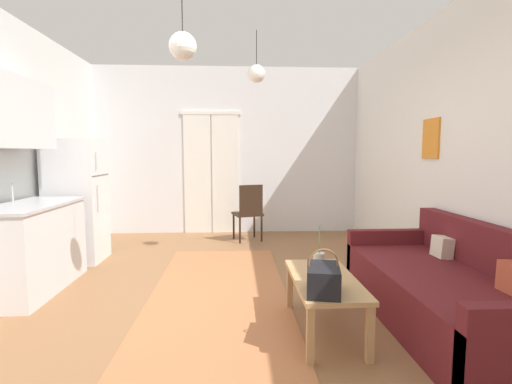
{
  "coord_description": "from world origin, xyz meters",
  "views": [
    {
      "loc": [
        0.13,
        -3.11,
        1.38
      ],
      "look_at": [
        0.38,
        1.37,
        0.93
      ],
      "focal_mm": 26.05,
      "sensor_mm": 36.0,
      "label": 1
    }
  ],
  "objects": [
    {
      "name": "area_rug",
      "position": [
        -0.04,
        0.35,
        0.01
      ],
      "size": [
        1.34,
        3.46,
        0.01
      ],
      "primitive_type": "cube",
      "color": "#B26B42",
      "rests_on": "ground_plane"
    },
    {
      "name": "bamboo_vase",
      "position": [
        0.79,
        -0.27,
        0.52
      ],
      "size": [
        0.09,
        0.09,
        0.4
      ],
      "color": "beige",
      "rests_on": "coffee_table"
    },
    {
      "name": "coffee_table",
      "position": [
        0.82,
        -0.34,
        0.37
      ],
      "size": [
        0.48,
        1.0,
        0.43
      ],
      "color": "tan",
      "rests_on": "ground_plane"
    },
    {
      "name": "couch",
      "position": [
        1.88,
        -0.29,
        0.26
      ],
      "size": [
        0.94,
        2.08,
        0.81
      ],
      "color": "#5B191E",
      "rests_on": "ground_plane"
    },
    {
      "name": "handbag",
      "position": [
        0.73,
        -0.66,
        0.53
      ],
      "size": [
        0.28,
        0.37,
        0.31
      ],
      "color": "black",
      "rests_on": "coffee_table"
    },
    {
      "name": "pendant_lamp_near",
      "position": [
        -0.3,
        0.1,
        2.28
      ],
      "size": [
        0.23,
        0.23,
        0.73
      ],
      "color": "black"
    },
    {
      "name": "wall_back",
      "position": [
        -0.01,
        3.49,
        1.43
      ],
      "size": [
        4.76,
        0.13,
        2.89
      ],
      "color": "silver",
      "rests_on": "ground_plane"
    },
    {
      "name": "kitchen_counter",
      "position": [
        -1.97,
        0.69,
        0.83
      ],
      "size": [
        0.6,
        1.29,
        2.13
      ],
      "color": "silver",
      "rests_on": "ground_plane"
    },
    {
      "name": "ground_plane",
      "position": [
        0.0,
        0.0,
        -0.05
      ],
      "size": [
        5.16,
        7.48,
        0.1
      ],
      "primitive_type": "cube",
      "color": "#8E603D"
    },
    {
      "name": "pendant_lamp_far",
      "position": [
        0.4,
        1.56,
        2.37
      ],
      "size": [
        0.22,
        0.22,
        0.63
      ],
      "color": "black"
    },
    {
      "name": "wall_right",
      "position": [
        2.33,
        -0.01,
        1.45
      ],
      "size": [
        0.12,
        7.08,
        2.89
      ],
      "color": "white",
      "rests_on": "ground_plane"
    },
    {
      "name": "refrigerator",
      "position": [
        -1.92,
        1.76,
        0.79
      ],
      "size": [
        0.65,
        0.6,
        1.57
      ],
      "color": "white",
      "rests_on": "ground_plane"
    },
    {
      "name": "accent_chair",
      "position": [
        0.34,
        2.72,
        0.5
      ],
      "size": [
        0.52,
        0.51,
        0.91
      ],
      "rotation": [
        0.0,
        0.0,
        3.44
      ],
      "color": "black",
      "rests_on": "ground_plane"
    }
  ]
}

